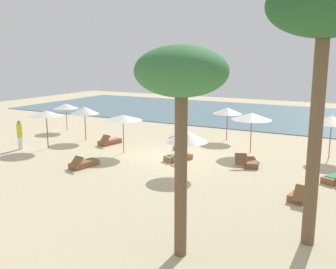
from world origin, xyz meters
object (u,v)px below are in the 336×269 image
Objects in this scene: umbrella_7 at (46,113)px; person_0 at (183,121)px; umbrella_5 at (252,116)px; palm_1 at (325,12)px; person_1 at (182,138)px; umbrella_0 at (187,136)px; umbrella_4 at (66,106)px; lounger_6 at (109,142)px; umbrella_3 at (123,118)px; umbrella_2 at (227,111)px; person_2 at (20,135)px; palm_2 at (181,78)px; lounger_5 at (83,164)px; umbrella_1 at (85,110)px; lounger_1 at (249,162)px; umbrella_6 at (332,120)px; lounger_0 at (178,157)px; lounger_3 at (301,195)px; dog at (177,147)px.

umbrella_7 is 1.29× the size of person_0.
palm_1 is at bearing -64.30° from umbrella_5.
umbrella_5 is at bearing 115.70° from palm_1.
person_1 is 0.24× the size of palm_1.
umbrella_4 is (-12.42, 5.39, 0.03)m from umbrella_0.
umbrella_0 reaches higher than lounger_6.
umbrella_3 is 0.96× the size of umbrella_5.
umbrella_2 is 1.23× the size of person_2.
lounger_5 is at bearing 146.23° from palm_2.
umbrella_1 is 1.23× the size of lounger_1.
palm_2 reaches higher than umbrella_4.
umbrella_3 is (4.19, -1.68, 0.08)m from umbrella_1.
palm_2 is (4.15, -14.93, 2.96)m from umbrella_2.
umbrella_6 is 1.33× the size of person_0.
umbrella_4 is (-3.40, 1.92, -0.15)m from umbrella_1.
umbrella_2 reaches higher than lounger_0.
lounger_1 is (3.57, 0.84, -0.01)m from lounger_0.
umbrella_7 is 1.30× the size of lounger_3.
umbrella_0 is at bearing -20.35° from umbrella_3.
umbrella_7 is (-0.44, -2.88, 0.15)m from umbrella_1.
umbrella_2 reaches higher than lounger_6.
person_0 is 0.96× the size of person_1.
umbrella_0 is 1.18× the size of person_2.
lounger_6 reaches higher than dog.
umbrella_0 is 0.89× the size of umbrella_7.
umbrella_6 is (5.52, 6.12, 0.32)m from umbrella_0.
lounger_1 is 4.77m from lounger_3.
person_1 reaches higher than lounger_1.
umbrella_6 reaches higher than lounger_6.
umbrella_6 is (4.08, 0.83, 0.01)m from umbrella_5.
lounger_1 is at bearing -3.33° from lounger_6.
umbrella_6 is 1.31× the size of lounger_6.
umbrella_4 is at bearing 141.66° from palm_2.
umbrella_0 is 5.67m from lounger_3.
person_2 is at bearing 154.56° from palm_2.
umbrella_1 is at bearing 158.11° from umbrella_3.
umbrella_1 is 1.27× the size of person_2.
palm_1 is (0.66, -10.68, 4.45)m from umbrella_6.
lounger_6 is (5.52, -2.20, -1.63)m from umbrella_4.
lounger_5 is (4.51, -2.11, -1.93)m from umbrella_7.
umbrella_5 reaches higher than lounger_1.
dog is at bearing 25.90° from umbrella_7.
person_1 is (-4.05, 0.56, 0.76)m from lounger_1.
umbrella_4 is 5.65m from umbrella_7.
lounger_5 is (-0.12, -3.30, -1.86)m from umbrella_3.
palm_2 is at bearing -38.34° from umbrella_4.
lounger_5 is at bearing -133.16° from umbrella_5.
umbrella_5 is (2.41, -2.68, 0.18)m from umbrella_2.
umbrella_3 is at bearing 159.65° from umbrella_0.
person_0 is 1.02× the size of person_2.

